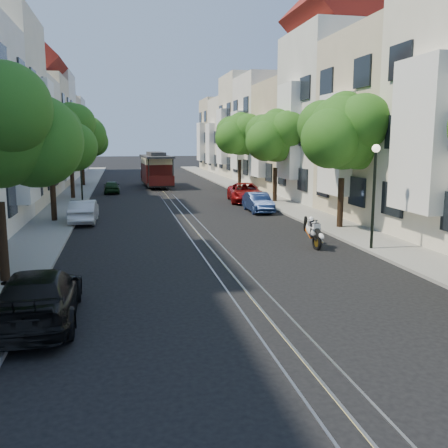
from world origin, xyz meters
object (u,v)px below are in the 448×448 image
lamp_west (81,163)px  parked_car_e_far (245,193)px  tree_w_c (71,131)px  parked_car_w_near (39,297)px  tree_e_b (345,134)px  tree_e_d (240,135)px  parked_car_w_far (112,187)px  tree_w_b (51,141)px  tree_e_c (277,138)px  parked_car_w_mid (84,211)px  sportbike_rider (312,230)px  cable_car (156,168)px  parked_car_e_mid (258,202)px  tree_w_d (82,138)px  lamp_east (374,181)px

lamp_west → parked_car_e_far: size_ratio=0.84×
tree_w_c → parked_car_w_near: bearing=-86.7°
tree_e_b → tree_e_d: size_ratio=0.98×
parked_car_w_far → tree_e_b: bearing=118.5°
tree_w_b → tree_e_d: bearing=49.7°
lamp_west → parked_car_e_far: bearing=-6.5°
tree_e_b → tree_w_b: size_ratio=1.07×
parked_car_e_far → parked_car_w_far: (-9.59, 8.15, -0.14)m
tree_e_c → parked_car_w_mid: tree_e_c is taller
sportbike_rider → cable_car: (-4.48, 28.81, 1.06)m
parked_car_e_mid → tree_w_b: bearing=-171.2°
cable_car → lamp_west: bearing=-119.6°
lamp_west → parked_car_e_far: 11.76m
tree_e_b → cable_car: size_ratio=0.84×
tree_e_c → parked_car_e_far: size_ratio=1.32×
tree_e_c → parked_car_w_mid: size_ratio=1.69×
tree_w_d → tree_w_c: bearing=-90.0°
tree_e_b → lamp_east: tree_e_b is taller
tree_w_c → lamp_east: size_ratio=1.71×
tree_e_b → parked_car_w_mid: bearing=160.4°
cable_car → parked_car_e_mid: size_ratio=2.20×
tree_w_b → parked_car_e_far: 14.52m
parked_car_w_far → parked_car_w_near: bearing=85.8°
parked_car_e_mid → parked_car_e_far: parked_car_e_far is taller
lamp_west → parked_car_w_near: size_ratio=0.90×
parked_car_e_mid → lamp_east: bearing=-82.0°
parked_car_w_near → parked_car_e_far: bearing=-117.0°
lamp_east → parked_car_e_far: size_ratio=0.84×
lamp_east → tree_w_c: bearing=122.6°
tree_w_c → parked_car_w_near: (1.54, -26.77, -4.40)m
parked_car_e_mid → parked_car_e_far: bearing=85.8°
parked_car_w_mid → parked_car_e_mid: bearing=-167.3°
lamp_east → cable_car: bearing=102.4°
tree_w_c → lamp_east: bearing=-57.4°
tree_w_b → lamp_east: bearing=-36.6°
lamp_east → tree_w_b: bearing=143.4°
parked_car_e_far → parked_car_e_mid: bearing=-88.0°
parked_car_w_mid → parked_car_w_near: bearing=91.0°
tree_e_d → lamp_west: bearing=-146.5°
parked_car_e_far → parked_car_w_mid: size_ratio=1.29×
tree_w_b → parked_car_w_near: tree_w_b is taller
tree_e_c → cable_car: size_ratio=0.82×
tree_e_c → tree_e_d: size_ratio=0.95×
tree_e_b → tree_e_c: bearing=90.0°
cable_car → parked_car_w_far: 6.67m
tree_e_b → parked_car_w_near: bearing=-140.1°
parked_car_w_near → tree_e_c: bearing=-122.0°
tree_e_c → tree_e_d: tree_e_d is taller
tree_w_c → tree_e_d: bearing=22.6°
parked_car_w_mid → lamp_west: bearing=-84.3°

